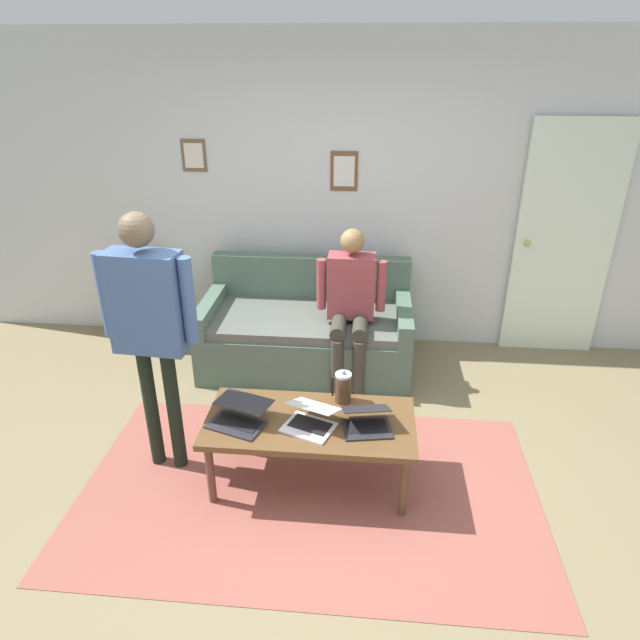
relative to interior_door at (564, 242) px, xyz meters
The scene contains 14 objects.
ground_plane 3.08m from the interior_door, 46.68° to the left, with size 7.68×7.68×0.00m, color #817251.
area_rug 3.05m from the interior_door, 46.55° to the left, with size 2.86×1.71×0.01m, color #9C554A.
back_wall 2.02m from the interior_door, ahead, with size 7.04×0.11×2.70m.
interior_door is the anchor object (origin of this frame).
couch 2.34m from the interior_door, 12.66° to the left, with size 1.76×0.91×0.88m.
coffee_table 2.87m from the interior_door, 45.14° to the left, with size 1.29×0.62×0.47m.
laptop_left 2.88m from the interior_door, 46.10° to the left, with size 0.38×0.38×0.16m.
laptop_center 2.65m from the interior_door, 51.17° to the left, with size 0.33×0.31×0.15m.
laptop_right 3.20m from the interior_door, 40.47° to the left, with size 0.41×0.39×0.11m.
french_press 2.55m from the interior_door, 44.53° to the left, with size 0.13×0.11×0.23m.
side_shelf 3.83m from the interior_door, ahead, with size 0.42×0.32×0.73m.
flower_vase 3.77m from the interior_door, ahead, with size 0.11×0.09×0.45m.
person_standing 3.51m from the interior_door, 32.99° to the left, with size 0.60×0.23×1.72m.
person_seated 1.95m from the interior_door, 21.74° to the left, with size 0.55×0.51×1.28m.
Camera 1 is at (-0.34, 2.68, 2.51)m, focal length 31.43 mm.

